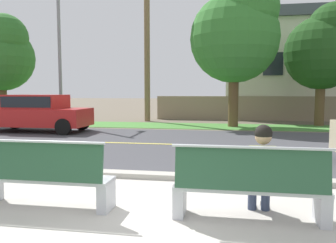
{
  "coord_description": "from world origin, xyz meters",
  "views": [
    {
      "loc": [
        1.11,
        -3.81,
        1.67
      ],
      "look_at": [
        -0.16,
        3.52,
        1.0
      ],
      "focal_mm": 35.7,
      "sensor_mm": 36.0,
      "label": 1
    }
  ],
  "objects_px": {
    "bench_right": "(249,187)",
    "shade_tree_left": "(237,31)",
    "streetlamp": "(61,38)",
    "shade_tree_far_left": "(2,53)",
    "seated_person_olive": "(262,168)",
    "bench_left": "(44,177)",
    "shade_tree_centre": "(325,47)",
    "car_red_near": "(37,111)"
  },
  "relations": [
    {
      "from": "bench_right",
      "to": "shade_tree_left",
      "type": "relative_size",
      "value": 0.28
    },
    {
      "from": "streetlamp",
      "to": "shade_tree_far_left",
      "type": "bearing_deg",
      "value": 178.92
    },
    {
      "from": "seated_person_olive",
      "to": "bench_left",
      "type": "bearing_deg",
      "value": -176.72
    },
    {
      "from": "shade_tree_left",
      "to": "bench_right",
      "type": "bearing_deg",
      "value": -90.86
    },
    {
      "from": "bench_left",
      "to": "shade_tree_far_left",
      "type": "bearing_deg",
      "value": 127.8
    },
    {
      "from": "seated_person_olive",
      "to": "shade_tree_centre",
      "type": "relative_size",
      "value": 0.22
    },
    {
      "from": "shade_tree_centre",
      "to": "seated_person_olive",
      "type": "bearing_deg",
      "value": -108.01
    },
    {
      "from": "car_red_near",
      "to": "shade_tree_left",
      "type": "height_order",
      "value": "shade_tree_left"
    },
    {
      "from": "seated_person_olive",
      "to": "bench_right",
      "type": "bearing_deg",
      "value": -133.93
    },
    {
      "from": "bench_right",
      "to": "seated_person_olive",
      "type": "relative_size",
      "value": 1.55
    },
    {
      "from": "shade_tree_far_left",
      "to": "shade_tree_centre",
      "type": "height_order",
      "value": "shade_tree_centre"
    },
    {
      "from": "shade_tree_left",
      "to": "shade_tree_centre",
      "type": "height_order",
      "value": "shade_tree_left"
    },
    {
      "from": "shade_tree_left",
      "to": "streetlamp",
      "type": "bearing_deg",
      "value": -178.84
    },
    {
      "from": "bench_right",
      "to": "car_red_near",
      "type": "distance_m",
      "value": 11.67
    },
    {
      "from": "bench_left",
      "to": "car_red_near",
      "type": "height_order",
      "value": "car_red_near"
    },
    {
      "from": "seated_person_olive",
      "to": "shade_tree_far_left",
      "type": "height_order",
      "value": "shade_tree_far_left"
    },
    {
      "from": "bench_right",
      "to": "streetlamp",
      "type": "relative_size",
      "value": 0.25
    },
    {
      "from": "seated_person_olive",
      "to": "shade_tree_left",
      "type": "xyz_separation_m",
      "value": [
        0.01,
        11.6,
        3.77
      ]
    },
    {
      "from": "seated_person_olive",
      "to": "shade_tree_left",
      "type": "height_order",
      "value": "shade_tree_left"
    },
    {
      "from": "bench_left",
      "to": "seated_person_olive",
      "type": "xyz_separation_m",
      "value": [
        3.0,
        0.17,
        0.21
      ]
    },
    {
      "from": "shade_tree_far_left",
      "to": "streetlamp",
      "type": "bearing_deg",
      "value": -1.08
    },
    {
      "from": "bench_left",
      "to": "streetlamp",
      "type": "bearing_deg",
      "value": 116.03
    },
    {
      "from": "bench_left",
      "to": "streetlamp",
      "type": "xyz_separation_m",
      "value": [
        -5.67,
        11.6,
        3.91
      ]
    },
    {
      "from": "bench_left",
      "to": "bench_right",
      "type": "height_order",
      "value": "same"
    },
    {
      "from": "bench_right",
      "to": "seated_person_olive",
      "type": "distance_m",
      "value": 0.32
    },
    {
      "from": "bench_right",
      "to": "streetlamp",
      "type": "height_order",
      "value": "streetlamp"
    },
    {
      "from": "bench_left",
      "to": "shade_tree_left",
      "type": "relative_size",
      "value": 0.28
    },
    {
      "from": "bench_left",
      "to": "shade_tree_centre",
      "type": "distance_m",
      "value": 15.12
    },
    {
      "from": "seated_person_olive",
      "to": "car_red_near",
      "type": "height_order",
      "value": "car_red_near"
    },
    {
      "from": "bench_right",
      "to": "car_red_near",
      "type": "bearing_deg",
      "value": 133.61
    },
    {
      "from": "shade_tree_far_left",
      "to": "shade_tree_left",
      "type": "relative_size",
      "value": 0.82
    },
    {
      "from": "bench_left",
      "to": "shade_tree_far_left",
      "type": "xyz_separation_m",
      "value": [
        -9.05,
        11.66,
        3.2
      ]
    },
    {
      "from": "shade_tree_centre",
      "to": "streetlamp",
      "type": "bearing_deg",
      "value": -174.17
    },
    {
      "from": "seated_person_olive",
      "to": "car_red_near",
      "type": "bearing_deg",
      "value": 134.78
    },
    {
      "from": "streetlamp",
      "to": "shade_tree_left",
      "type": "bearing_deg",
      "value": 1.16
    },
    {
      "from": "streetlamp",
      "to": "shade_tree_far_left",
      "type": "xyz_separation_m",
      "value": [
        -3.38,
        0.06,
        -0.71
      ]
    },
    {
      "from": "seated_person_olive",
      "to": "shade_tree_left",
      "type": "distance_m",
      "value": 12.2
    },
    {
      "from": "car_red_near",
      "to": "bench_right",
      "type": "bearing_deg",
      "value": -46.39
    },
    {
      "from": "seated_person_olive",
      "to": "shade_tree_centre",
      "type": "height_order",
      "value": "shade_tree_centre"
    },
    {
      "from": "seated_person_olive",
      "to": "shade_tree_far_left",
      "type": "xyz_separation_m",
      "value": [
        -12.05,
        11.49,
        2.99
      ]
    },
    {
      "from": "streetlamp",
      "to": "shade_tree_far_left",
      "type": "height_order",
      "value": "streetlamp"
    },
    {
      "from": "bench_left",
      "to": "streetlamp",
      "type": "relative_size",
      "value": 0.25
    }
  ]
}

